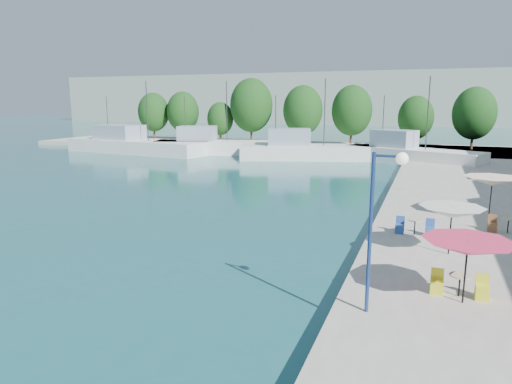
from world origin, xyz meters
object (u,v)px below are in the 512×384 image
at_px(street_lamp, 382,204).
at_px(umbrella_white, 452,212).
at_px(umbrella_cream, 492,181).
at_px(trawler_02, 212,146).
at_px(trawler_03, 306,151).
at_px(umbrella_pink, 468,248).
at_px(trawler_04, 408,154).
at_px(trawler_01, 134,145).

bearing_deg(street_lamp, umbrella_white, 79.09).
bearing_deg(umbrella_cream, umbrella_white, -107.08).
relative_size(trawler_02, umbrella_white, 6.23).
height_order(trawler_03, umbrella_pink, trawler_03).
bearing_deg(umbrella_cream, trawler_04, 101.63).
xyz_separation_m(trawler_02, trawler_03, (13.58, -1.36, -0.00)).
height_order(trawler_01, trawler_02, same).
height_order(umbrella_white, umbrella_cream, umbrella_cream).
bearing_deg(trawler_04, umbrella_cream, -53.24).
xyz_separation_m(trawler_01, umbrella_cream, (42.35, -25.89, 1.63)).
bearing_deg(umbrella_white, trawler_02, 128.96).
distance_m(trawler_04, umbrella_cream, 27.81).
height_order(umbrella_pink, umbrella_cream, umbrella_cream).
relative_size(trawler_02, trawler_03, 0.97).
bearing_deg(umbrella_pink, umbrella_white, 93.14).
distance_m(trawler_04, umbrella_pink, 40.01).
relative_size(trawler_01, umbrella_cream, 7.14).
distance_m(trawler_02, trawler_03, 13.65).
relative_size(trawler_04, umbrella_white, 5.82).
xyz_separation_m(trawler_03, umbrella_white, (15.31, -34.36, 1.38)).
height_order(trawler_03, trawler_04, same).
relative_size(trawler_03, umbrella_cream, 5.70).
distance_m(trawler_04, umbrella_white, 34.93).
bearing_deg(umbrella_cream, trawler_02, 137.94).
xyz_separation_m(trawler_01, trawler_04, (36.75, 1.30, 0.00)).
distance_m(trawler_01, umbrella_cream, 49.66).
xyz_separation_m(umbrella_pink, umbrella_cream, (2.04, 12.63, 0.22)).
height_order(trawler_02, umbrella_white, trawler_02).
xyz_separation_m(trawler_02, street_lamp, (26.64, -42.60, 3.02)).
relative_size(trawler_01, trawler_04, 1.38).
xyz_separation_m(umbrella_pink, umbrella_white, (-0.28, 5.07, -0.03)).
bearing_deg(umbrella_pink, trawler_02, 125.57).
relative_size(umbrella_pink, umbrella_white, 1.06).
bearing_deg(umbrella_pink, street_lamp, -144.58).
bearing_deg(street_lamp, trawler_02, 129.28).
bearing_deg(trawler_03, umbrella_white, -83.32).
distance_m(umbrella_cream, street_lamp, 15.20).
relative_size(umbrella_cream, street_lamp, 0.61).
xyz_separation_m(trawler_03, umbrella_cream, (17.64, -26.81, 1.63)).
height_order(trawler_01, trawler_04, same).
distance_m(trawler_03, trawler_04, 12.04).
bearing_deg(trawler_04, umbrella_pink, -59.77).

